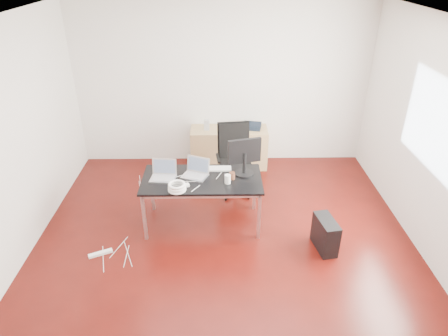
{
  "coord_description": "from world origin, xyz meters",
  "views": [
    {
      "loc": [
        -0.07,
        -4.14,
        3.4
      ],
      "look_at": [
        0.0,
        0.55,
        0.85
      ],
      "focal_mm": 32.0,
      "sensor_mm": 36.0,
      "label": 1
    }
  ],
  "objects_px": {
    "filing_cabinet_left": "(206,148)",
    "pc_tower": "(325,234)",
    "filing_cabinet_right": "(252,147)",
    "office_chair": "(235,156)",
    "desk": "(202,182)"
  },
  "relations": [
    {
      "from": "filing_cabinet_right",
      "to": "pc_tower",
      "type": "height_order",
      "value": "filing_cabinet_right"
    },
    {
      "from": "filing_cabinet_left",
      "to": "pc_tower",
      "type": "relative_size",
      "value": 1.56
    },
    {
      "from": "pc_tower",
      "to": "desk",
      "type": "bearing_deg",
      "value": 150.15
    },
    {
      "from": "filing_cabinet_left",
      "to": "pc_tower",
      "type": "distance_m",
      "value": 2.81
    },
    {
      "from": "desk",
      "to": "filing_cabinet_left",
      "type": "relative_size",
      "value": 2.29
    },
    {
      "from": "office_chair",
      "to": "pc_tower",
      "type": "xyz_separation_m",
      "value": [
        1.11,
        -1.49,
        -0.39
      ]
    },
    {
      "from": "desk",
      "to": "office_chair",
      "type": "relative_size",
      "value": 1.48
    },
    {
      "from": "desk",
      "to": "pc_tower",
      "type": "height_order",
      "value": "desk"
    },
    {
      "from": "filing_cabinet_left",
      "to": "pc_tower",
      "type": "xyz_separation_m",
      "value": [
        1.59,
        -2.32,
        -0.13
      ]
    },
    {
      "from": "office_chair",
      "to": "pc_tower",
      "type": "bearing_deg",
      "value": -59.39
    },
    {
      "from": "filing_cabinet_left",
      "to": "filing_cabinet_right",
      "type": "relative_size",
      "value": 1.0
    },
    {
      "from": "filing_cabinet_right",
      "to": "office_chair",
      "type": "bearing_deg",
      "value": -112.73
    },
    {
      "from": "pc_tower",
      "to": "filing_cabinet_right",
      "type": "bearing_deg",
      "value": 98.14
    },
    {
      "from": "desk",
      "to": "filing_cabinet_left",
      "type": "bearing_deg",
      "value": 90.09
    },
    {
      "from": "filing_cabinet_right",
      "to": "pc_tower",
      "type": "distance_m",
      "value": 2.44
    }
  ]
}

